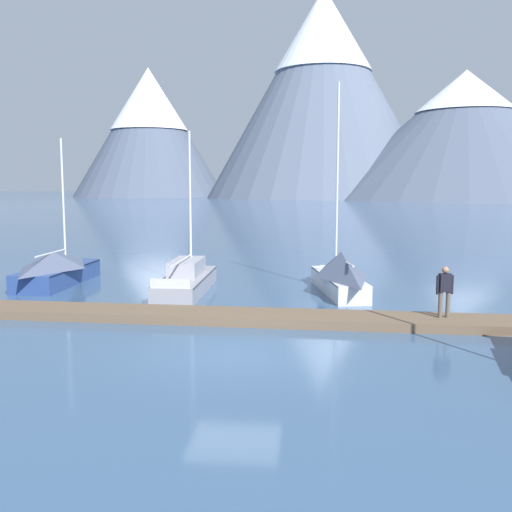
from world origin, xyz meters
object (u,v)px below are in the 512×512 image
Objects in this scene: sailboat_nearest_berth at (59,268)px; person_on_dock at (445,289)px; sailboat_mid_dock_port at (338,272)px; sailboat_second_berth at (188,278)px.

sailboat_nearest_berth is 4.11× the size of person_on_dock.
sailboat_mid_dock_port is 5.30× the size of person_on_dock.
sailboat_nearest_berth is 6.51m from sailboat_second_berth.
sailboat_second_berth is 0.80× the size of sailboat_mid_dock_port.
sailboat_second_berth reaches higher than person_on_dock.
sailboat_mid_dock_port is at bearing 118.76° from person_on_dock.
sailboat_second_berth is at bearing -178.14° from sailboat_mid_dock_port.
sailboat_second_berth is at bearing -10.42° from sailboat_nearest_berth.
sailboat_mid_dock_port is (6.56, 0.21, 0.35)m from sailboat_second_berth.
sailboat_mid_dock_port is at bearing -4.25° from sailboat_nearest_berth.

